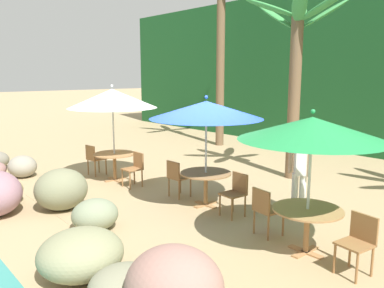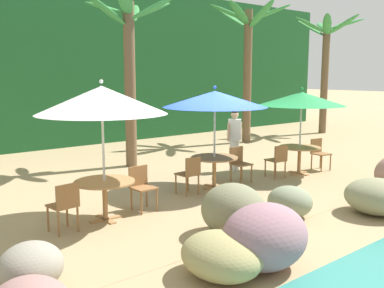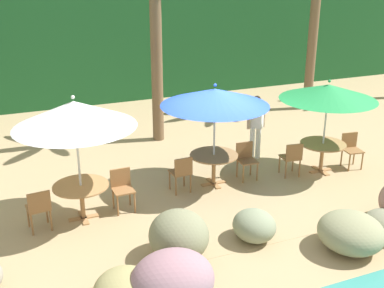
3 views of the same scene
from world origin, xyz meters
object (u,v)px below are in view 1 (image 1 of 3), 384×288
at_px(dining_table_blue, 206,178).
at_px(chair_blue_seaward, 236,191).
at_px(dining_table_white, 114,158).
at_px(waiter_in_white, 300,168).
at_px(chair_blue_inland, 177,176).
at_px(palm_tree_nearest, 221,31).
at_px(umbrella_white, 112,98).
at_px(umbrella_green, 312,129).
at_px(chair_white_seaward, 135,167).
at_px(chair_green_seaward, 359,240).
at_px(chair_white_inland, 94,158).
at_px(chair_green_inland, 265,208).
at_px(umbrella_blue, 206,110).
at_px(palm_tree_second, 296,58).
at_px(dining_table_green, 307,216).

bearing_deg(dining_table_blue, chair_blue_seaward, 2.40).
height_order(dining_table_white, waiter_in_white, waiter_in_white).
height_order(chair_blue_inland, palm_tree_nearest, palm_tree_nearest).
xyz_separation_m(umbrella_white, umbrella_green, (5.85, 0.10, -0.19)).
height_order(dining_table_blue, palm_tree_nearest, palm_tree_nearest).
bearing_deg(palm_tree_nearest, umbrella_green, -36.54).
distance_m(umbrella_white, dining_table_blue, 3.52).
height_order(chair_white_seaward, chair_green_seaward, same).
height_order(chair_white_inland, chair_green_inland, same).
bearing_deg(chair_white_inland, waiter_in_white, 16.40).
relative_size(umbrella_white, umbrella_blue, 1.06).
bearing_deg(palm_tree_second, palm_tree_nearest, 157.25).
xyz_separation_m(dining_table_white, chair_white_inland, (-0.84, -0.18, -0.10)).
distance_m(chair_blue_inland, palm_tree_nearest, 8.03).
bearing_deg(chair_blue_seaward, palm_tree_second, 107.16).
height_order(umbrella_white, chair_green_seaward, umbrella_white).
xyz_separation_m(chair_white_inland, umbrella_blue, (3.94, 0.63, 1.58)).
xyz_separation_m(chair_green_inland, palm_tree_second, (-2.07, 3.72, 2.73)).
relative_size(dining_table_green, waiter_in_white, 0.65).
bearing_deg(waiter_in_white, chair_blue_inland, -155.48).
distance_m(chair_white_inland, chair_blue_seaward, 4.84).
distance_m(chair_blue_seaward, waiter_in_white, 1.35).
bearing_deg(chair_blue_inland, dining_table_white, -171.75).
bearing_deg(umbrella_white, umbrella_blue, 8.38).
height_order(chair_green_seaward, waiter_in_white, waiter_in_white).
xyz_separation_m(chair_green_seaward, chair_green_inland, (-1.71, 0.04, 0.00)).
distance_m(umbrella_white, chair_white_inland, 1.89).
xyz_separation_m(chair_white_seaward, umbrella_blue, (2.25, 0.36, 1.58)).
bearing_deg(palm_tree_second, umbrella_blue, -86.96).
relative_size(chair_blue_seaward, waiter_in_white, 0.51).
bearing_deg(dining_table_blue, chair_white_inland, -170.85).
relative_size(umbrella_blue, palm_tree_second, 0.50).
bearing_deg(palm_tree_nearest, chair_blue_inland, -52.78).
height_order(dining_table_green, chair_green_seaward, chair_green_seaward).
distance_m(dining_table_white, umbrella_green, 6.02).
height_order(umbrella_blue, waiter_in_white, umbrella_blue).
bearing_deg(dining_table_green, chair_blue_seaward, 168.29).
height_order(chair_green_seaward, palm_tree_second, palm_tree_second).
height_order(palm_tree_second, waiter_in_white, palm_tree_second).
relative_size(chair_white_seaward, chair_blue_seaward, 1.00).
bearing_deg(chair_white_seaward, chair_green_inland, 0.36).
height_order(dining_table_blue, chair_green_inland, chair_green_inland).
bearing_deg(palm_tree_nearest, chair_white_seaward, -64.06).
xyz_separation_m(chair_white_seaward, palm_tree_second, (2.07, 3.74, 2.73)).
bearing_deg(chair_white_inland, chair_blue_inland, 9.27).
height_order(chair_white_inland, waiter_in_white, waiter_in_white).
xyz_separation_m(chair_blue_seaward, palm_tree_second, (-1.03, 3.35, 2.73)).
xyz_separation_m(chair_blue_inland, palm_tree_nearest, (-4.23, 5.57, 3.95)).
bearing_deg(palm_tree_second, umbrella_green, -51.97).
relative_size(chair_blue_inland, umbrella_green, 0.38).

